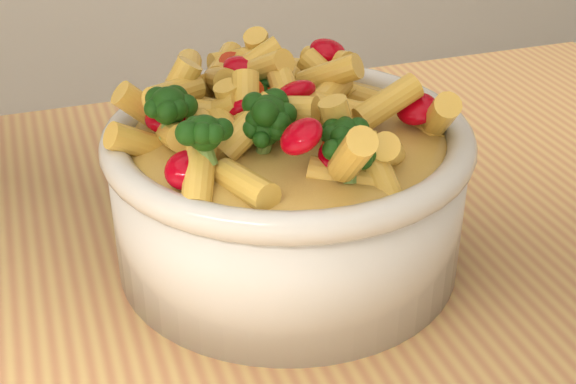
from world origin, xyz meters
name	(u,v)px	position (x,y,z in m)	size (l,w,h in m)	color
serving_bowl	(288,190)	(0.11, 0.07, 0.96)	(0.26, 0.26, 0.11)	silver
pasta_salad	(288,102)	(0.11, 0.07, 1.02)	(0.20, 0.20, 0.05)	#F0B54B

